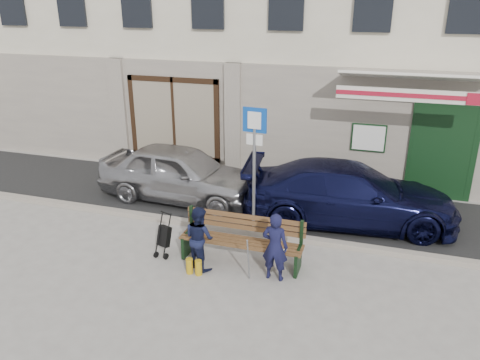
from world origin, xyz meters
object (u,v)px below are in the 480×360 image
at_px(stroller, 164,237).
at_px(car_silver, 180,173).
at_px(bench, 239,241).
at_px(man, 275,247).
at_px(woman, 199,238).
at_px(parking_sign, 254,151).
at_px(car_navy, 350,194).

bearing_deg(stroller, car_silver, 125.91).
distance_m(bench, stroller, 1.52).
xyz_separation_m(man, woman, (-1.45, -0.02, -0.03)).
xyz_separation_m(parking_sign, bench, (0.08, -1.32, -1.41)).
bearing_deg(car_navy, stroller, 120.93).
bearing_deg(man, parking_sign, -60.28).
relative_size(parking_sign, man, 2.11).
distance_m(parking_sign, man, 2.25).
relative_size(man, stroller, 1.49).
relative_size(woman, stroller, 1.42).
bearing_deg(stroller, parking_sign, 64.97).
height_order(man, stroller, man).
height_order(car_silver, woman, car_silver).
bearing_deg(parking_sign, bench, -80.76).
bearing_deg(parking_sign, stroller, -127.72).
height_order(parking_sign, woman, parking_sign).
distance_m(parking_sign, bench, 1.93).
xyz_separation_m(car_silver, man, (3.14, -2.86, -0.05)).
relative_size(car_silver, stroller, 4.73).
bearing_deg(woman, car_navy, -102.22).
bearing_deg(car_silver, bench, -133.75).
bearing_deg(woman, bench, -119.75).
height_order(car_navy, man, car_navy).
bearing_deg(woman, stroller, 15.62).
relative_size(bench, woman, 1.93).
relative_size(car_silver, bench, 1.73).
xyz_separation_m(car_navy, woman, (-2.51, -2.82, -0.07)).
height_order(car_navy, bench, car_navy).
xyz_separation_m(car_silver, car_navy, (4.20, -0.07, -0.02)).
distance_m(parking_sign, woman, 2.19).
bearing_deg(bench, man, -24.68).
xyz_separation_m(car_navy, man, (-1.06, -2.80, -0.03)).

